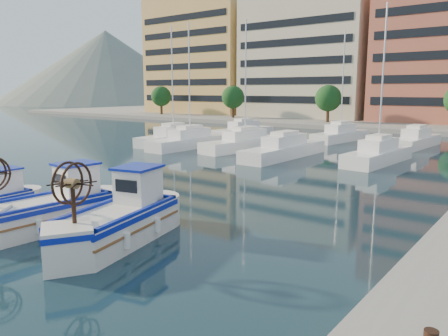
% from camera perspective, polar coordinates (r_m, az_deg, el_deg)
% --- Properties ---
extents(ground, '(300.00, 300.00, 0.00)m').
position_cam_1_polar(ground, '(17.90, -18.64, -7.96)').
color(ground, '#18333E').
rests_on(ground, ground).
extents(hill_west, '(180.00, 180.00, 60.00)m').
position_cam_1_polar(hill_west, '(195.13, -14.87, 8.20)').
color(hill_west, slate).
rests_on(hill_west, ground).
extents(yacht_marina, '(36.04, 23.39, 11.50)m').
position_cam_1_polar(yacht_marina, '(41.39, 12.57, 3.13)').
color(yacht_marina, white).
rests_on(yacht_marina, ground).
extents(fishing_boat_b, '(2.30, 5.09, 3.14)m').
position_cam_1_polar(fishing_boat_b, '(18.60, -21.63, -4.70)').
color(fishing_boat_b, silver).
rests_on(fishing_boat_b, ground).
extents(fishing_boat_c, '(3.26, 5.38, 3.26)m').
position_cam_1_polar(fishing_boat_c, '(16.18, -13.48, -6.29)').
color(fishing_boat_c, silver).
rests_on(fishing_boat_c, ground).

